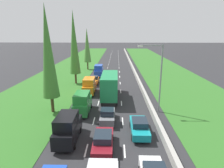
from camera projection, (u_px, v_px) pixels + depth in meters
ground_plane at (114, 66)px, 60.63m from camera, size 300.00×300.00×0.00m
grass_verge_left at (74, 66)px, 60.93m from camera, size 14.00×140.00×0.04m
grass_verge_right at (159, 66)px, 60.29m from camera, size 14.00×140.00×0.04m
median_barrier at (131, 65)px, 60.39m from camera, size 0.44×120.00×0.85m
lane_markings at (114, 66)px, 60.63m from camera, size 3.64×116.00×0.01m
maroon_sedan_centre_lane at (103, 141)px, 17.25m from camera, size 1.82×4.50×1.64m
black_van_left_lane at (68, 128)px, 18.45m from camera, size 1.96×4.90×2.82m
green_van_left_lane at (82, 103)px, 25.05m from camera, size 1.96×4.90×2.82m
grey_hatchback_centre_lane at (107, 115)px, 22.55m from camera, size 1.74×3.90×1.72m
teal_sedan_right_lane at (139, 127)px, 19.94m from camera, size 1.82×4.50×1.64m
orange_van_left_lane at (89, 86)px, 33.09m from camera, size 1.96×4.90×2.82m
orange_hatchback_left_lane at (94, 80)px, 39.63m from camera, size 1.74×3.90×1.72m
green_box_truck_centre_lane at (110, 85)px, 30.39m from camera, size 2.46×9.40×4.18m
blue_van_left_lane at (99, 71)px, 46.36m from camera, size 1.96×4.90×2.82m
poplar_tree_second at (48, 53)px, 23.58m from camera, size 2.15×2.15×13.84m
poplar_tree_third at (74, 43)px, 37.78m from camera, size 2.17×2.17×14.72m
poplar_tree_fourth at (87, 45)px, 53.52m from camera, size 2.09×2.09×11.64m
street_light_mast at (158, 74)px, 24.36m from camera, size 3.20×0.28×9.00m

